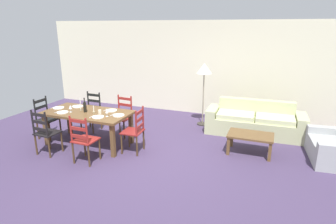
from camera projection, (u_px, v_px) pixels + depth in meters
The scene contains 30 objects.
ground_plane at pixel (145, 155), 5.76m from camera, with size 9.60×9.60×0.02m, color #423453.
wall_far at pixel (192, 68), 8.31m from camera, with size 9.60×0.16×2.70m, color beige.
dining_table at pixel (88, 116), 6.13m from camera, with size 1.90×0.96×0.75m.
dining_chair_near_left at pixel (45, 132), 5.68m from camera, with size 0.44×0.42×0.96m.
dining_chair_near_right at pixel (84, 139), 5.31m from camera, with size 0.43×0.41×0.96m.
dining_chair_far_left at pixel (92, 112), 7.05m from camera, with size 0.44×0.42×0.96m.
dining_chair_far_right at pixel (123, 116), 6.69m from camera, with size 0.45×0.43×0.96m.
dining_chair_head_west at pixel (46, 118), 6.56m from camera, with size 0.40×0.42×0.96m.
dining_chair_head_east at pixel (135, 130), 5.78m from camera, with size 0.43×0.44×0.96m.
dinner_plate_near_left at pixel (63, 112), 6.03m from camera, with size 0.24×0.24×0.02m, color white.
fork_near_left at pixel (57, 112), 6.08m from camera, with size 0.02×0.17×0.01m, color silver.
dinner_plate_near_right at pixel (98, 117), 5.72m from camera, with size 0.24×0.24×0.02m, color white.
fork_near_right at pixel (92, 116), 5.77m from camera, with size 0.02×0.17×0.01m, color silver.
dinner_plate_far_left at pixel (78, 106), 6.48m from camera, with size 0.24×0.24×0.02m, color white.
fork_far_left at pixel (72, 106), 6.53m from camera, with size 0.02×0.17×0.01m, color silver.
dinner_plate_far_right at pixel (111, 110), 6.17m from camera, with size 0.24×0.24×0.02m, color white.
fork_far_right at pixel (106, 110), 6.22m from camera, with size 0.02×0.17×0.01m, color silver.
dinner_plate_head_west at pixel (59, 108), 6.37m from camera, with size 0.24×0.24×0.02m, color white.
fork_head_west at pixel (53, 107), 6.42m from camera, with size 0.02×0.17×0.01m, color silver.
dinner_plate_head_east at pixel (119, 115), 5.83m from camera, with size 0.24×0.24×0.02m, color white.
fork_head_east at pixel (112, 115), 5.88m from camera, with size 0.02×0.17×0.01m, color silver.
wine_bottle at pixel (85, 107), 6.05m from camera, with size 0.07×0.07×0.32m.
wine_glass_near_left at pixel (70, 107), 6.05m from camera, with size 0.06×0.06×0.16m.
wine_glass_near_right at pixel (107, 111), 5.76m from camera, with size 0.06×0.06×0.16m.
coffee_cup_primary at pixel (100, 112), 5.94m from camera, with size 0.07×0.07×0.09m, color beige.
candle_tall at pixel (81, 107), 6.16m from camera, with size 0.05×0.05×0.29m.
candle_short at pixel (94, 111), 5.98m from camera, with size 0.05×0.05×0.17m.
couch at pixel (255, 122), 6.85m from camera, with size 2.30×0.87×0.80m.
coffee_table at pixel (250, 137), 5.75m from camera, with size 0.90×0.56×0.42m.
standing_lamp at pixel (204, 72), 7.16m from camera, with size 0.40×0.40×1.64m.
Camera 1 is at (2.34, -4.73, 2.52)m, focal length 30.08 mm.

